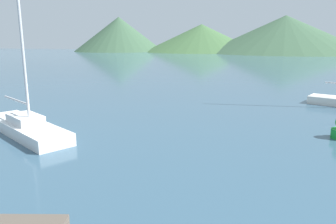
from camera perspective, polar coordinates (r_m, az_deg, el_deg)
The scene contains 4 objects.
sailboat_middle at distance 15.82m, azimuth -23.50°, elevation -2.04°, with size 6.15×4.08×9.75m.
hill_west at distance 119.18m, azimuth -8.52°, elevation 13.27°, with size 31.22×31.22×11.72m.
hill_central at distance 114.18m, azimuth 5.82°, elevation 12.71°, with size 39.08×39.08×9.08m.
hill_east at distance 110.73m, azimuth 19.70°, elevation 12.65°, with size 50.01×50.01×11.34m.
Camera 1 is at (4.75, 1.55, 4.14)m, focal length 35.00 mm.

